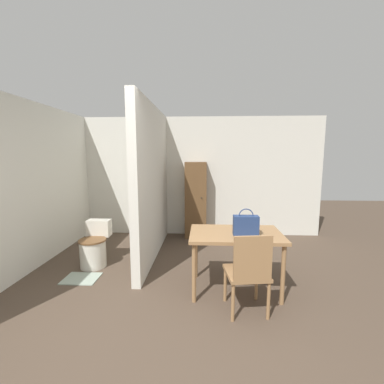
# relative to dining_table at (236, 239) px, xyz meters

# --- Properties ---
(ground_plane) EXTENTS (16.00, 16.00, 0.00)m
(ground_plane) POSITION_rel_dining_table_xyz_m (-0.69, -1.18, -0.66)
(ground_plane) COLOR #4C3D30
(wall_back) EXTENTS (5.48, 0.12, 2.50)m
(wall_back) POSITION_rel_dining_table_xyz_m (-0.69, 2.39, 0.59)
(wall_back) COLOR silver
(wall_back) RESTS_ON ground_plane
(wall_left) EXTENTS (0.12, 4.51, 2.50)m
(wall_left) POSITION_rel_dining_table_xyz_m (-2.99, 0.57, 0.59)
(wall_left) COLOR silver
(wall_left) RESTS_ON ground_plane
(partition_wall) EXTENTS (0.12, 2.39, 2.50)m
(partition_wall) POSITION_rel_dining_table_xyz_m (-1.26, 1.13, 0.59)
(partition_wall) COLOR silver
(partition_wall) RESTS_ON ground_plane
(dining_table) EXTENTS (1.13, 0.74, 0.75)m
(dining_table) POSITION_rel_dining_table_xyz_m (0.00, 0.00, 0.00)
(dining_table) COLOR #997047
(dining_table) RESTS_ON ground_plane
(wooden_chair) EXTENTS (0.49, 0.49, 0.91)m
(wooden_chair) POSITION_rel_dining_table_xyz_m (0.08, -0.51, -0.17)
(wooden_chair) COLOR #997047
(wooden_chair) RESTS_ON ground_plane
(toilet) EXTENTS (0.41, 0.56, 0.67)m
(toilet) POSITION_rel_dining_table_xyz_m (-2.10, 0.64, -0.38)
(toilet) COLOR silver
(toilet) RESTS_ON ground_plane
(handbag) EXTENTS (0.30, 0.13, 0.33)m
(handbag) POSITION_rel_dining_table_xyz_m (0.11, -0.10, 0.21)
(handbag) COLOR navy
(handbag) RESTS_ON dining_table
(wooden_cabinet) EXTENTS (0.44, 0.37, 1.57)m
(wooden_cabinet) POSITION_rel_dining_table_xyz_m (-0.57, 2.14, 0.12)
(wooden_cabinet) COLOR brown
(wooden_cabinet) RESTS_ON ground_plane
(bath_mat) EXTENTS (0.47, 0.37, 0.01)m
(bath_mat) POSITION_rel_dining_table_xyz_m (-2.10, 0.17, -0.66)
(bath_mat) COLOR #99A899
(bath_mat) RESTS_ON ground_plane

